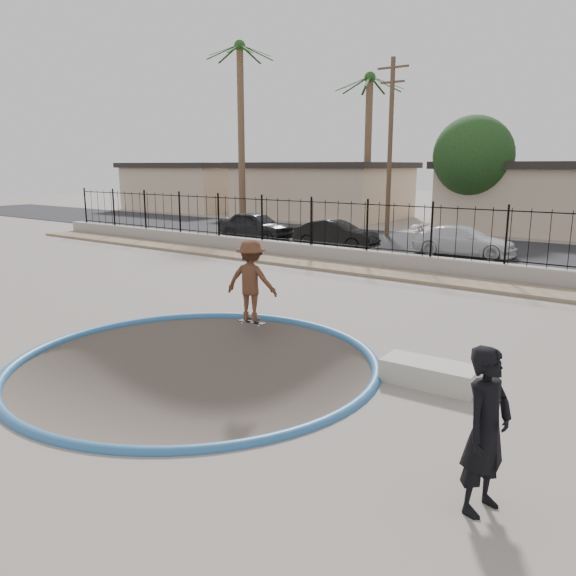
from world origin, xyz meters
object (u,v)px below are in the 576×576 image
(skateboard, at_px, (252,322))
(car_a, at_px, (256,226))
(videographer, at_px, (486,431))
(car_b, at_px, (336,234))
(skater, at_px, (251,285))
(concrete_ledge, at_px, (429,374))
(car_c, at_px, (464,241))

(skateboard, height_order, car_a, car_a)
(videographer, xyz_separation_m, car_b, (-11.60, 15.83, -0.27))
(skater, bearing_deg, car_a, -66.53)
(skater, bearing_deg, concrete_ledge, 151.78)
(skateboard, distance_m, car_c, 13.07)
(skater, distance_m, videographer, 7.92)
(car_c, bearing_deg, car_a, 91.85)
(car_b, bearing_deg, car_c, -81.00)
(skateboard, distance_m, car_b, 12.67)
(skater, relative_size, skateboard, 2.64)
(car_c, bearing_deg, skater, 173.66)
(car_a, bearing_deg, concrete_ledge, -130.84)
(videographer, xyz_separation_m, car_c, (-6.26, 17.19, -0.29))
(skater, height_order, videographer, skater)
(car_a, bearing_deg, car_b, -92.37)
(concrete_ledge, height_order, car_a, car_a)
(concrete_ledge, xyz_separation_m, car_c, (-4.39, 14.12, 0.44))
(car_a, xyz_separation_m, car_c, (10.25, 1.08, -0.09))
(skater, distance_m, car_c, 13.06)
(videographer, distance_m, concrete_ledge, 3.67)
(car_a, bearing_deg, skater, -139.94)
(skateboard, height_order, concrete_ledge, concrete_ledge)
(skater, height_order, skateboard, skater)
(videographer, distance_m, car_b, 19.63)
(skateboard, xyz_separation_m, car_a, (-9.75, 11.96, 0.68))
(videographer, relative_size, car_c, 0.45)
(concrete_ledge, relative_size, car_c, 0.38)
(skateboard, relative_size, videographer, 0.39)
(videographer, relative_size, concrete_ledge, 1.17)
(skater, height_order, concrete_ledge, skater)
(car_c, bearing_deg, skateboard, 173.66)
(videographer, bearing_deg, car_a, 59.76)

